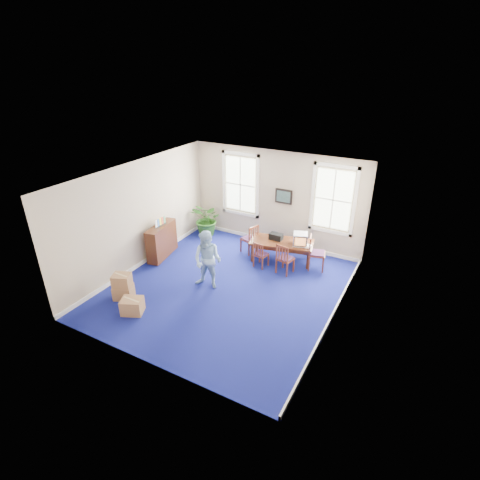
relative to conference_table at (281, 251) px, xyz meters
The scene contains 25 objects.
floor 2.34m from the conference_table, 107.88° to the right, with size 6.50×6.50×0.00m, color navy.
ceiling 3.69m from the conference_table, 107.88° to the right, with size 6.50×6.50×0.00m, color white.
wall_back 1.79m from the conference_table, 124.28° to the left, with size 6.50×6.50×0.00m, color tan.
wall_front 5.65m from the conference_table, 97.43° to the right, with size 6.50×6.50×0.00m, color tan.
wall_left 4.50m from the conference_table, 149.28° to the right, with size 6.50×6.50×0.00m, color tan.
wall_right 3.42m from the conference_table, 43.95° to the right, with size 6.50×6.50×0.00m, color tan.
baseboard_back 1.27m from the conference_table, 125.06° to the left, with size 6.00×0.04×0.12m, color white.
baseboard_left 4.30m from the conference_table, 149.07° to the right, with size 0.04×6.50×0.12m, color white.
baseboard_right 3.17m from the conference_table, 44.33° to the right, with size 0.04×6.50×0.12m, color white.
window_left 2.75m from the conference_table, 153.02° to the left, with size 1.40×0.12×2.20m, color white, non-canonical shape.
window_right 2.22m from the conference_table, 40.75° to the left, with size 1.40×0.12×2.20m, color white, non-canonical shape.
wall_picture 1.78m from the conference_table, 112.49° to the left, with size 0.58×0.06×0.48m, color black, non-canonical shape.
conference_table is the anchor object (origin of this frame).
crt_tv 0.77m from the conference_table, ahead, with size 0.42×0.45×0.38m, color #B7B7BC, non-canonical shape.
game_console 0.91m from the conference_table, ahead, with size 0.17×0.22×0.05m, color white.
equipment_bag 0.48m from the conference_table, 168.69° to the left, with size 0.40×0.26×0.20m, color black.
chair_near_left 0.77m from the conference_table, 120.96° to the right, with size 0.38×0.38×0.84m, color maroon, non-canonical shape.
chair_near_right 0.78m from the conference_table, 59.04° to the right, with size 0.43×0.43×0.96m, color maroon, non-canonical shape.
chair_end_left 1.15m from the conference_table, behind, with size 0.44×0.44×0.99m, color maroon, non-canonical shape.
chair_end_right 1.16m from the conference_table, ahead, with size 0.48×0.48×1.07m, color maroon, non-canonical shape.
man 2.72m from the conference_table, 116.43° to the right, with size 0.82×0.64×1.68m, color #8DB2D4.
credenza 3.81m from the conference_table, 155.59° to the right, with size 0.38×1.35×1.06m, color #4B2412.
brochure_rack 3.88m from the conference_table, 155.47° to the right, with size 0.11×0.60×0.27m, color #99999E, non-canonical shape.
potted_plant 3.09m from the conference_table, behind, with size 1.10×0.96×1.22m, color #1F4C15.
cardboard_boxes 4.68m from the conference_table, 125.04° to the right, with size 1.31×1.31×0.75m, color #A17148, non-canonical shape.
Camera 1 is at (4.52, -7.57, 5.78)m, focal length 28.00 mm.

